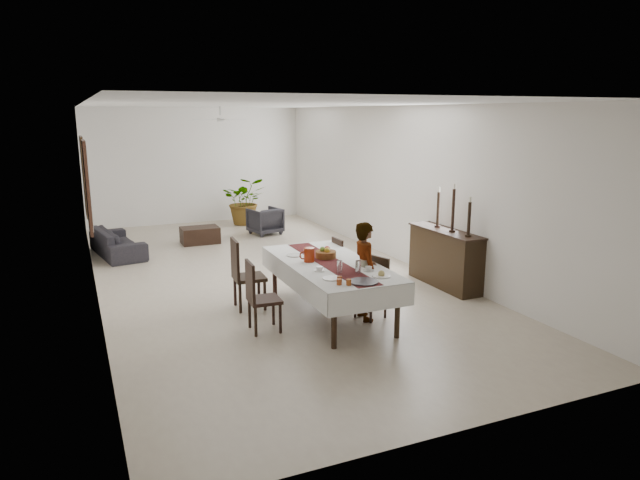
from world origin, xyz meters
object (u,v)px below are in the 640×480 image
(dining_table_top, at_px, (330,265))
(sofa, at_px, (118,242))
(woman, at_px, (365,271))
(red_pitcher, at_px, (309,255))
(sideboard_body, at_px, (445,259))

(dining_table_top, xyz_separation_m, sofa, (-2.70, 5.28, -0.50))
(dining_table_top, xyz_separation_m, woman, (0.40, -0.40, -0.04))
(red_pitcher, distance_m, sofa, 5.69)
(red_pitcher, bearing_deg, sideboard_body, 7.34)
(red_pitcher, relative_size, woman, 0.15)
(dining_table_top, distance_m, woman, 0.56)
(dining_table_top, relative_size, woman, 1.75)
(sofa, bearing_deg, dining_table_top, -162.51)
(red_pitcher, relative_size, sofa, 0.11)
(sideboard_body, bearing_deg, dining_table_top, -168.19)
(red_pitcher, xyz_separation_m, sofa, (-2.43, 5.11, -0.65))
(woman, bearing_deg, red_pitcher, 55.42)
(sideboard_body, distance_m, sofa, 7.06)
(dining_table_top, relative_size, red_pitcher, 12.00)
(woman, bearing_deg, sofa, 34.04)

